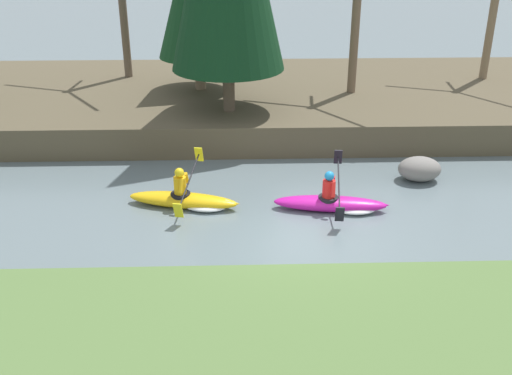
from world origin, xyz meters
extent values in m
plane|color=slate|center=(0.00, 0.00, 0.00)|extent=(90.00, 90.00, 0.00)
cube|color=brown|center=(0.00, 9.19, 0.47)|extent=(44.00, 8.70, 0.95)
cylinder|color=#7A664C|center=(-2.43, 9.04, 1.51)|extent=(0.36, 0.36, 1.12)
cylinder|color=brown|center=(-1.42, 6.56, 1.60)|extent=(0.36, 0.36, 1.31)
cylinder|color=brown|center=(-5.18, 10.81, 3.64)|extent=(0.28, 0.28, 5.38)
cylinder|color=brown|center=(2.70, 8.47, 3.29)|extent=(0.28, 0.28, 4.69)
cylinder|color=#7A664C|center=(7.86, 10.14, 3.38)|extent=(0.28, 0.28, 4.88)
ellipsoid|color=#C61999|center=(1.03, 1.55, 0.17)|extent=(2.75, 0.91, 0.34)
cone|color=#C61999|center=(2.26, 1.41, 0.19)|extent=(0.37, 0.24, 0.20)
cylinder|color=black|center=(0.98, 1.56, 0.31)|extent=(0.53, 0.53, 0.08)
cylinder|color=red|center=(0.98, 1.56, 0.56)|extent=(0.33, 0.33, 0.42)
sphere|color=#1E89D1|center=(0.98, 1.56, 0.89)|extent=(0.26, 0.26, 0.23)
cylinder|color=red|center=(1.10, 1.79, 0.65)|extent=(0.12, 0.23, 0.35)
cylinder|color=red|center=(1.05, 1.31, 0.65)|extent=(0.12, 0.23, 0.35)
cylinder|color=black|center=(1.21, 1.53, 0.69)|extent=(0.26, 1.90, 0.65)
cube|color=black|center=(1.32, 2.48, 1.00)|extent=(0.22, 0.18, 0.41)
cube|color=black|center=(1.09, 0.59, 0.38)|extent=(0.22, 0.18, 0.41)
ellipsoid|color=white|center=(1.57, 1.49, 0.09)|extent=(1.17, 0.82, 0.18)
ellipsoid|color=yellow|center=(-2.51, 1.86, 0.17)|extent=(2.77, 1.14, 0.34)
cone|color=yellow|center=(-1.30, 1.60, 0.19)|extent=(0.38, 0.27, 0.20)
cylinder|color=black|center=(-2.56, 1.87, 0.31)|extent=(0.57, 0.57, 0.08)
cylinder|color=yellow|center=(-2.56, 1.87, 0.56)|extent=(0.36, 0.36, 0.42)
sphere|color=yellow|center=(-2.56, 1.87, 0.89)|extent=(0.27, 0.27, 0.23)
cylinder|color=yellow|center=(-2.42, 2.09, 0.65)|extent=(0.13, 0.24, 0.35)
cylinder|color=yellow|center=(-2.51, 1.62, 0.65)|extent=(0.13, 0.24, 0.35)
cylinder|color=black|center=(-2.34, 1.82, 0.69)|extent=(0.43, 1.88, 0.65)
cube|color=yellow|center=(-2.14, 2.75, 1.00)|extent=(0.23, 0.20, 0.41)
cube|color=yellow|center=(-2.53, 0.89, 0.38)|extent=(0.23, 0.20, 0.41)
ellipsoid|color=white|center=(-1.98, 1.75, 0.09)|extent=(1.22, 0.91, 0.18)
ellipsoid|color=gray|center=(3.65, 3.24, 0.32)|extent=(1.13, 0.89, 0.64)
camera|label=1|loc=(-1.16, -11.21, 6.55)|focal=42.00mm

